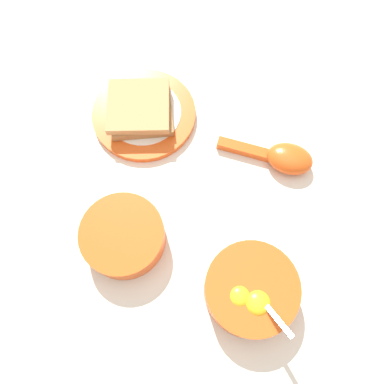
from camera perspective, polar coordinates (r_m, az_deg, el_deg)
name	(u,v)px	position (r m, az deg, el deg)	size (l,w,h in m)	color
ground_plane	(175,221)	(0.63, -2.60, -4.40)	(3.00, 3.00, 0.00)	silver
egg_bowl	(251,290)	(0.59, 8.95, -14.48)	(0.15, 0.14, 0.08)	#DB5119
toast_plate	(144,114)	(0.71, -7.31, 11.69)	(0.19, 0.19, 0.01)	#DB5119
toast_sandwich	(140,108)	(0.69, -7.92, 12.50)	(0.15, 0.15, 0.03)	#9E7042
soup_spoon	(283,157)	(0.67, 13.66, 5.16)	(0.17, 0.10, 0.04)	#DB5119
congee_bowl	(123,236)	(0.61, -10.46, -6.59)	(0.13, 0.13, 0.05)	#DB5119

